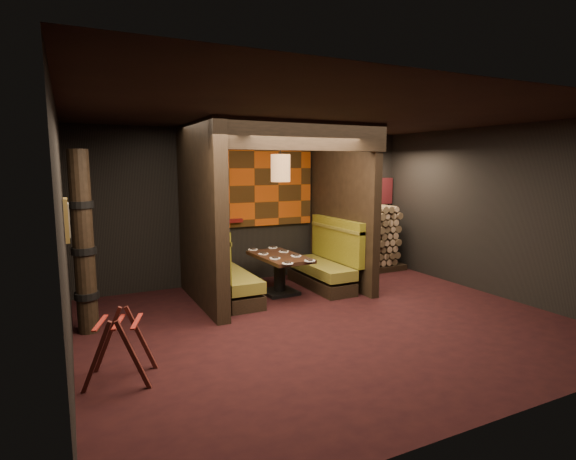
# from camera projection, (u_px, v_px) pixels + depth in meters

# --- Properties ---
(floor) EXTENTS (6.50, 5.50, 0.02)m
(floor) POSITION_uv_depth(u_px,v_px,m) (328.00, 323.00, 6.33)
(floor) COLOR black
(floor) RESTS_ON ground
(ceiling) EXTENTS (6.50, 5.50, 0.02)m
(ceiling) POSITION_uv_depth(u_px,v_px,m) (331.00, 115.00, 5.92)
(ceiling) COLOR black
(ceiling) RESTS_ON ground
(wall_back) EXTENTS (6.50, 0.02, 2.85)m
(wall_back) POSITION_uv_depth(u_px,v_px,m) (254.00, 206.00, 8.58)
(wall_back) COLOR black
(wall_back) RESTS_ON ground
(wall_front) EXTENTS (6.50, 0.02, 2.85)m
(wall_front) POSITION_uv_depth(u_px,v_px,m) (506.00, 260.00, 3.67)
(wall_front) COLOR black
(wall_front) RESTS_ON ground
(wall_left) EXTENTS (0.02, 5.50, 2.85)m
(wall_left) POSITION_uv_depth(u_px,v_px,m) (64.00, 240.00, 4.70)
(wall_left) COLOR black
(wall_left) RESTS_ON ground
(wall_right) EXTENTS (0.02, 5.50, 2.85)m
(wall_right) POSITION_uv_depth(u_px,v_px,m) (496.00, 212.00, 7.54)
(wall_right) COLOR black
(wall_right) RESTS_ON ground
(partition_left) EXTENTS (0.20, 2.20, 2.85)m
(partition_left) POSITION_uv_depth(u_px,v_px,m) (201.00, 215.00, 7.00)
(partition_left) COLOR black
(partition_left) RESTS_ON floor
(partition_right) EXTENTS (0.15, 2.10, 2.85)m
(partition_right) POSITION_uv_depth(u_px,v_px,m) (342.00, 208.00, 8.20)
(partition_right) COLOR black
(partition_right) RESTS_ON floor
(header_beam) EXTENTS (2.85, 0.18, 0.44)m
(header_beam) POSITION_uv_depth(u_px,v_px,m) (304.00, 135.00, 6.56)
(header_beam) COLOR black
(header_beam) RESTS_ON partition_left
(tapa_back_panel) EXTENTS (2.40, 0.06, 1.55)m
(tapa_back_panel) POSITION_uv_depth(u_px,v_px,m) (254.00, 185.00, 8.46)
(tapa_back_panel) COLOR #A4400B
(tapa_back_panel) RESTS_ON wall_back
(tapa_side_panel) EXTENTS (0.04, 1.85, 1.45)m
(tapa_side_panel) POSITION_uv_depth(u_px,v_px,m) (204.00, 187.00, 7.15)
(tapa_side_panel) COLOR #A4400B
(tapa_side_panel) RESTS_ON partition_left
(lacquer_shelf) EXTENTS (0.60, 0.12, 0.07)m
(lacquer_shelf) POSITION_uv_depth(u_px,v_px,m) (227.00, 221.00, 8.25)
(lacquer_shelf) COLOR #540F0E
(lacquer_shelf) RESTS_ON wall_back
(booth_bench_left) EXTENTS (0.68, 1.60, 1.14)m
(booth_bench_left) POSITION_uv_depth(u_px,v_px,m) (226.00, 276.00, 7.32)
(booth_bench_left) COLOR black
(booth_bench_left) RESTS_ON floor
(booth_bench_right) EXTENTS (0.68, 1.60, 1.14)m
(booth_bench_right) POSITION_uv_depth(u_px,v_px,m) (326.00, 265.00, 8.14)
(booth_bench_right) COLOR black
(booth_bench_right) RESTS_ON floor
(dining_table) EXTENTS (0.75, 1.31, 0.68)m
(dining_table) POSITION_uv_depth(u_px,v_px,m) (280.00, 268.00, 7.69)
(dining_table) COLOR black
(dining_table) RESTS_ON floor
(place_settings) EXTENTS (0.64, 1.51, 0.03)m
(place_settings) POSITION_uv_depth(u_px,v_px,m) (279.00, 255.00, 7.65)
(place_settings) COLOR white
(place_settings) RESTS_ON dining_table
(pendant_lamp) EXTENTS (0.32, 0.32, 0.92)m
(pendant_lamp) POSITION_uv_depth(u_px,v_px,m) (281.00, 168.00, 7.40)
(pendant_lamp) COLOR olive
(pendant_lamp) RESTS_ON ceiling
(framed_picture) EXTENTS (0.05, 0.36, 0.46)m
(framed_picture) POSITION_uv_depth(u_px,v_px,m) (67.00, 220.00, 4.78)
(framed_picture) COLOR olive
(framed_picture) RESTS_ON wall_left
(luggage_rack) EXTENTS (0.81, 0.67, 0.76)m
(luggage_rack) POSITION_uv_depth(u_px,v_px,m) (120.00, 345.00, 4.59)
(luggage_rack) COLOR #421713
(luggage_rack) RESTS_ON floor
(totem_column) EXTENTS (0.31, 0.31, 2.40)m
(totem_column) POSITION_uv_depth(u_px,v_px,m) (83.00, 244.00, 5.81)
(totem_column) COLOR black
(totem_column) RESTS_ON floor
(firewood_stack) EXTENTS (1.73, 0.70, 1.36)m
(firewood_stack) POSITION_uv_depth(u_px,v_px,m) (365.00, 239.00, 9.31)
(firewood_stack) COLOR black
(firewood_stack) RESTS_ON floor
(mosaic_header) EXTENTS (1.83, 0.10, 0.56)m
(mosaic_header) POSITION_uv_depth(u_px,v_px,m) (356.00, 192.00, 9.47)
(mosaic_header) COLOR maroon
(mosaic_header) RESTS_ON wall_back
(bay_front_post) EXTENTS (0.08, 0.08, 2.85)m
(bay_front_post) POSITION_uv_depth(u_px,v_px,m) (339.00, 206.00, 8.47)
(bay_front_post) COLOR black
(bay_front_post) RESTS_ON floor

